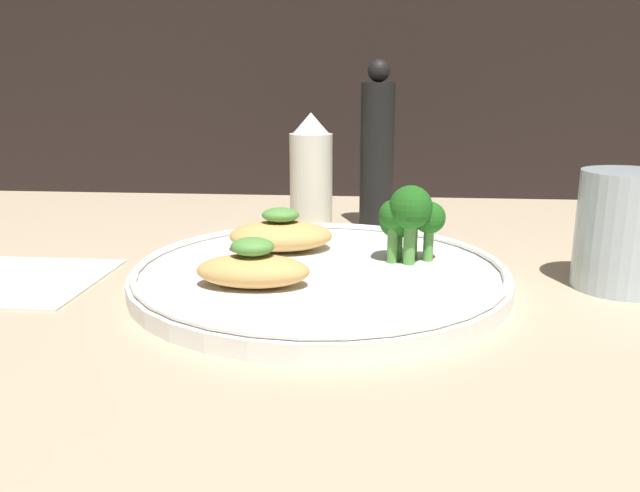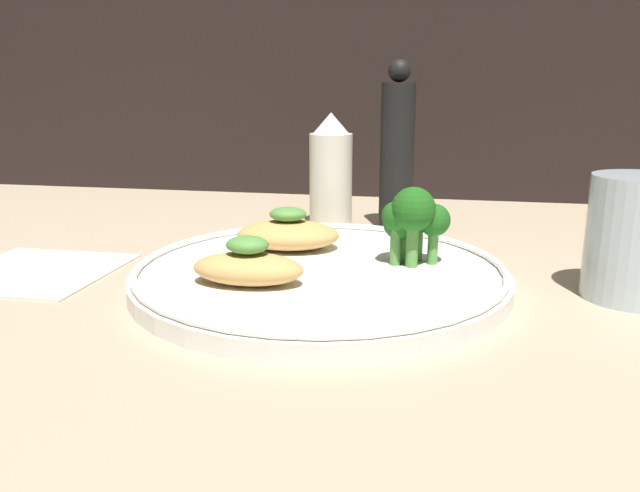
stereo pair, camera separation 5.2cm
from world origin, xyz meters
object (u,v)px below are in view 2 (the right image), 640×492
(broccoli_bunch, at_px, (412,218))
(pepper_grinder, at_px, (397,153))
(plate, at_px, (320,274))
(drinking_glass, at_px, (638,238))
(sauce_bottle, at_px, (331,173))

(broccoli_bunch, xyz_separation_m, pepper_grinder, (-0.03, 0.19, 0.03))
(broccoli_bunch, bearing_deg, plate, -158.01)
(plate, distance_m, drinking_glass, 0.25)
(broccoli_bunch, height_order, drinking_glass, drinking_glass)
(sauce_bottle, height_order, drinking_glass, sauce_bottle)
(plate, bearing_deg, broccoli_bunch, 21.99)
(drinking_glass, bearing_deg, pepper_grinder, 134.49)
(broccoli_bunch, bearing_deg, sauce_bottle, 118.56)
(broccoli_bunch, relative_size, pepper_grinder, 0.36)
(plate, xyz_separation_m, sauce_bottle, (-0.03, 0.22, 0.05))
(broccoli_bunch, distance_m, pepper_grinder, 0.20)
(pepper_grinder, relative_size, drinking_glass, 1.96)
(sauce_bottle, bearing_deg, broccoli_bunch, -61.44)
(sauce_bottle, bearing_deg, pepper_grinder, 0.00)
(broccoli_bunch, xyz_separation_m, sauce_bottle, (-0.10, 0.19, 0.01))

